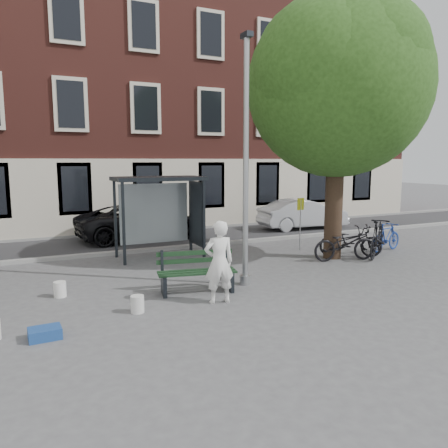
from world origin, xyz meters
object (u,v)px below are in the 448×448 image
bike_b (386,237)px  car_dark (141,222)px  bike_a (344,244)px  car_silver (303,214)px  lamppost (246,175)px  bus_shelter (170,198)px  notice_sign (300,213)px  bike_c (351,241)px  painter (219,262)px  bench (197,274)px  bike_d (377,238)px

bike_b → car_dark: bearing=35.8°
bike_a → car_silver: 6.52m
lamppost → bike_a: lamppost is taller
bus_shelter → bike_a: 5.78m
car_dark → notice_sign: size_ratio=2.75×
bike_a → bike_c: size_ratio=1.02×
painter → car_dark: 8.59m
lamppost → bench: lamppost is taller
bike_a → lamppost: bearing=116.4°
painter → car_silver: (7.96, 7.99, -0.24)m
bike_b → bike_d: bike_d is taller
bike_d → notice_sign: (-1.64, 1.99, 0.70)m
lamppost → car_silver: (6.76, 6.96, -2.10)m
bike_c → bike_d: (0.77, -0.39, 0.09)m
car_silver → bike_a: bearing=160.2°
bus_shelter → bike_c: size_ratio=1.42×
bus_shelter → car_dark: size_ratio=0.56×
bike_b → bike_d: bearing=105.5°
bench → bike_b: (7.70, 1.56, 0.06)m
bike_d → car_silver: size_ratio=0.50×
lamppost → bike_a: (4.08, 1.02, -2.25)m
lamppost → bus_shelter: 4.24m
lamppost → painter: (-1.20, -1.02, -1.86)m
bus_shelter → bench: (-0.73, -4.15, -1.48)m
bike_b → lamppost: bearing=89.7°
car_dark → car_silver: bearing=-99.6°
bench → car_silver: (8.10, 7.01, 0.24)m
painter → notice_sign: (4.98, 4.00, 0.39)m
bench → bike_c: bearing=24.5°
bench → bike_a: size_ratio=0.95×
painter → bike_c: size_ratio=0.92×
bus_shelter → bike_d: bearing=-27.3°
bike_d → notice_sign: size_ratio=1.12×
lamppost → bike_c: bearing=16.6°
car_silver → car_dark: bearing=89.9°
bike_c → notice_sign: size_ratio=1.09×
lamppost → car_silver: bearing=45.9°
painter → car_dark: (0.50, 8.58, -0.22)m
bench → painter: bearing=-70.7°
painter → notice_sign: 6.40m
bike_c → notice_sign: notice_sign is taller
bike_a → bike_d: bike_d is taller
painter → bike_d: 6.92m
car_dark → notice_sign: notice_sign is taller
bike_d → bike_c: bearing=27.8°
bus_shelter → car_dark: bus_shelter is taller
bike_a → car_dark: 8.10m
bus_shelter → bike_c: (5.26, -2.72, -1.39)m
bus_shelter → bike_b: 7.57m
lamppost → bike_a: bearing=14.0°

